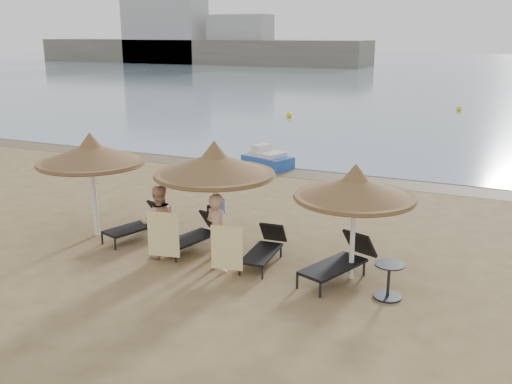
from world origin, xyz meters
TOP-DOWN VIEW (x-y plane):
  - ground at (0.00, 0.00)m, footprint 160.00×160.00m
  - sea at (0.00, 80.00)m, footprint 200.00×140.00m
  - wet_sand_strip at (0.00, 9.40)m, footprint 200.00×1.60m
  - far_shore at (-25.10, 77.82)m, footprint 150.00×54.80m
  - palapa_left at (-3.16, 0.74)m, footprint 2.75×2.75m
  - palapa_center at (0.38, 0.76)m, footprint 2.81×2.81m
  - palapa_right at (3.64, 0.83)m, footprint 2.57×2.57m
  - lounger_far_left at (-2.02, 1.13)m, footprint 1.16×1.97m
  - lounger_near_left at (-0.31, 1.03)m, footprint 1.01×1.92m
  - lounger_near_right at (1.58, 0.92)m, footprint 0.72×1.80m
  - lounger_far_right at (3.43, 0.78)m, footprint 1.33×2.13m
  - side_table at (4.57, 0.22)m, footprint 0.60×0.60m
  - person_left at (-0.80, 0.14)m, footprint 1.10×1.08m
  - person_right at (0.84, -0.01)m, footprint 1.12×0.93m
  - towel_left at (-0.45, -0.21)m, footprint 0.75×0.16m
  - towel_right at (1.19, -0.26)m, footprint 0.70×0.14m
  - bag_patterned at (0.38, 0.94)m, footprint 0.30×0.19m
  - bag_dark at (0.38, 0.60)m, footprint 0.24×0.11m
  - pedal_boat at (-2.17, 9.74)m, footprint 2.16×1.70m
  - buoy_left at (-6.32, 22.83)m, footprint 0.37×0.37m
  - buoy_mid at (3.02, 30.58)m, footprint 0.36×0.36m

SIDE VIEW (x-z plane):
  - ground at x=0.00m, z-range 0.00..0.00m
  - wet_sand_strip at x=0.00m, z-range 0.00..0.01m
  - sea at x=0.00m, z-range 0.00..0.03m
  - buoy_mid at x=3.02m, z-range 0.00..0.36m
  - buoy_left at x=-6.32m, z-range 0.00..0.37m
  - pedal_boat at x=-2.17m, z-range -0.11..0.77m
  - side_table at x=4.57m, z-range -0.02..0.71m
  - lounger_near_right at x=1.58m, z-range -0.04..0.75m
  - lounger_near_left at x=-0.31m, z-range -0.04..0.78m
  - lounger_far_left at x=-2.02m, z-range -0.04..0.80m
  - lounger_far_right at x=3.43m, z-range -0.05..0.86m
  - towel_right at x=1.19m, z-range 0.19..1.18m
  - towel_left at x=-0.45m, z-range 0.20..1.26m
  - person_left at x=-0.80m, z-range 0.00..2.03m
  - person_right at x=0.84m, z-range 0.00..2.08m
  - bag_dark at x=0.38m, z-range 0.96..1.29m
  - bag_patterned at x=0.38m, z-range 1.01..1.37m
  - palapa_right at x=3.64m, z-range 0.75..3.30m
  - palapa_left at x=-3.16m, z-range 0.81..3.54m
  - palapa_center at x=0.38m, z-range 0.83..3.62m
  - far_shore at x=-25.10m, z-range -3.09..8.91m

